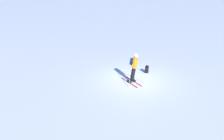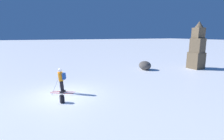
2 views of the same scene
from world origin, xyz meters
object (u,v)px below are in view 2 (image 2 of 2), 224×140
at_px(skier, 61,79).
at_px(exposed_boulder_0, 145,65).
at_px(rock_pillar, 197,49).
at_px(spare_backpack, 62,99).

relative_size(skier, exposed_boulder_0, 1.16).
bearing_deg(exposed_boulder_0, rock_pillar, 72.70).
bearing_deg(rock_pillar, spare_backpack, -74.59).
bearing_deg(spare_backpack, skier, 161.71).
relative_size(skier, spare_backpack, 3.80).
xyz_separation_m(skier, rock_pillar, (-2.88, 16.90, 1.37)).
bearing_deg(spare_backpack, exposed_boulder_0, 111.72).
height_order(skier, exposed_boulder_0, skier).
height_order(rock_pillar, exposed_boulder_0, rock_pillar).
height_order(rock_pillar, spare_backpack, rock_pillar).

